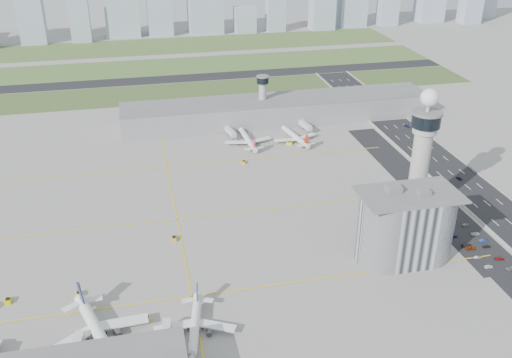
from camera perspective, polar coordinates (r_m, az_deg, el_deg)
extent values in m
plane|color=#9E9B93|center=(257.89, 1.69, -6.41)|extent=(1000.00, 1000.00, 0.00)
cube|color=#3D5428|center=(457.60, -7.69, 8.59)|extent=(480.00, 50.00, 0.08)
cube|color=#4D6D34|center=(529.27, -8.49, 11.04)|extent=(480.00, 60.00, 0.08)
cube|color=#4F6F34|center=(606.60, -9.15, 13.01)|extent=(480.00, 70.00, 0.08)
cube|color=black|center=(492.83, -8.11, 9.89)|extent=(480.00, 22.00, 0.10)
cube|color=black|center=(303.51, 23.30, -3.32)|extent=(28.00, 500.00, 0.10)
cube|color=#9E9E99|center=(295.69, 21.09, -3.57)|extent=(0.60, 500.00, 1.20)
cube|color=black|center=(283.24, 20.23, -4.94)|extent=(18.00, 260.00, 0.08)
cube|color=black|center=(273.89, 21.15, -6.26)|extent=(20.00, 44.00, 0.10)
cube|color=yellow|center=(228.38, -6.42, -11.59)|extent=(260.00, 0.60, 0.01)
cube|color=yellow|center=(277.91, -7.87, -4.02)|extent=(260.00, 0.60, 0.01)
cube|color=yellow|center=(330.92, -8.85, 1.20)|extent=(260.00, 0.60, 0.01)
cube|color=yellow|center=(277.91, -7.87, -4.02)|extent=(0.60, 260.00, 0.01)
cylinder|color=#ADAAA5|center=(276.88, 15.96, 0.65)|extent=(8.40, 8.40, 48.00)
cylinder|color=#ADAAA5|center=(268.31, 16.54, 4.87)|extent=(11.00, 11.00, 4.00)
cylinder|color=black|center=(266.92, 16.66, 5.67)|extent=(13.00, 13.00, 6.00)
cylinder|color=slate|center=(265.74, 16.75, 6.37)|extent=(14.00, 14.00, 1.00)
cylinder|color=#ADAAA5|center=(264.93, 16.82, 6.88)|extent=(1.60, 1.60, 5.00)
sphere|color=white|center=(263.51, 16.95, 7.79)|extent=(8.00, 8.00, 8.00)
cylinder|color=#ADAAA5|center=(389.97, 0.66, 7.76)|extent=(5.00, 5.00, 28.00)
cylinder|color=black|center=(385.34, 0.68, 9.87)|extent=(8.00, 8.00, 4.00)
cylinder|color=slate|center=(384.62, 0.68, 10.22)|extent=(8.60, 8.60, 0.80)
cube|color=#B2B2B7|center=(249.20, 14.71, -4.61)|extent=(18.00, 24.00, 30.00)
cylinder|color=#B2B2B7|center=(245.51, 12.82, -4.89)|extent=(24.00, 24.00, 30.00)
cylinder|color=#B2B2B7|center=(253.15, 16.54, -4.34)|extent=(24.00, 24.00, 30.00)
cube|color=slate|center=(241.76, 15.13, -1.49)|extent=(42.00, 24.00, 0.80)
cube|color=slate|center=(240.82, 13.59, -0.98)|extent=(6.00, 5.00, 3.00)
cube|color=slate|center=(241.87, 16.43, -1.31)|extent=(5.00, 4.00, 2.40)
cube|color=gray|center=(392.58, 2.16, 6.87)|extent=(210.00, 32.00, 15.00)
cube|color=slate|center=(389.96, 2.18, 7.96)|extent=(210.00, 32.00, 0.80)
imported|color=white|center=(260.85, 22.25, -8.10)|extent=(3.81, 1.62, 1.28)
imported|color=#959596|center=(265.34, 21.29, -7.30)|extent=(3.37, 1.37, 1.09)
imported|color=#973006|center=(270.43, 20.68, -6.48)|extent=(4.71, 2.59, 1.25)
imported|color=black|center=(271.65, 20.31, -6.24)|extent=(4.60, 2.01, 1.32)
imported|color=#0E1B4C|center=(276.57, 19.16, -5.43)|extent=(3.42, 1.46, 1.15)
imported|color=white|center=(282.58, 18.53, -4.60)|extent=(3.46, 1.59, 1.10)
imported|color=gray|center=(263.37, 24.17, -8.15)|extent=(5.01, 2.93, 1.31)
imported|color=maroon|center=(267.87, 23.17, -7.33)|extent=(4.23, 2.23, 1.17)
imported|color=#242327|center=(274.26, 22.06, -6.25)|extent=(3.71, 1.54, 1.26)
imported|color=navy|center=(277.90, 21.79, -5.74)|extent=(4.05, 1.80, 1.29)
imported|color=silver|center=(281.88, 21.08, -5.13)|extent=(4.58, 2.56, 1.21)
imported|color=#979797|center=(287.64, 20.20, -4.31)|extent=(3.95, 2.03, 1.10)
imported|color=black|center=(331.81, 19.67, 0.05)|extent=(1.65, 3.78, 1.21)
imported|color=navy|center=(397.18, 14.88, 5.15)|extent=(2.17, 4.62, 1.28)
imported|color=gray|center=(443.43, 9.87, 7.92)|extent=(1.79, 3.84, 1.27)
cube|color=#9EADC1|center=(645.01, -21.66, 15.39)|extent=(25.49, 20.39, 66.89)
cube|color=#9EADC1|center=(639.85, -17.21, 14.98)|extent=(20.04, 16.03, 45.20)
cube|color=#9EADC1|center=(655.28, -13.31, 16.41)|extent=(35.76, 28.61, 61.22)
cube|color=#9EADC1|center=(656.10, -5.14, 17.03)|extent=(36.96, 29.57, 62.11)
cube|color=#9EADC1|center=(657.75, -1.11, 15.63)|extent=(23.01, 18.41, 27.75)
cube|color=#9EADC1|center=(664.03, 1.97, 16.22)|extent=(20.22, 16.18, 38.97)
cube|color=#9EADC1|center=(676.59, 6.64, 16.61)|extent=(26.14, 20.92, 46.89)
cube|color=#9EADC1|center=(793.76, 21.96, 16.23)|extent=(22.64, 18.11, 41.06)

